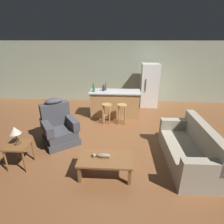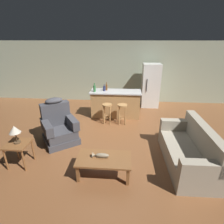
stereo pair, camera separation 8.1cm
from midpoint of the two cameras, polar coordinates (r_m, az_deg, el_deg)
ground_plane at (r=5.33m, az=-0.22°, el=-7.05°), size 12.00×12.00×0.00m
back_wall at (r=7.87m, az=1.32°, el=12.81°), size 12.00×0.05×2.60m
coffee_table at (r=3.69m, az=-2.83°, el=-15.50°), size 1.10×0.60×0.42m
fish_figurine at (r=3.66m, az=-3.96°, el=-13.99°), size 0.34×0.10×0.10m
couch at (r=4.37m, az=23.45°, el=-11.27°), size 0.87×1.91×0.94m
recliner_near_lamp at (r=5.00m, az=-17.37°, el=-4.84°), size 1.17×1.17×1.20m
end_table at (r=4.38m, az=-28.69°, el=-10.32°), size 0.48×0.48×0.56m
table_lamp at (r=4.21m, az=-29.65°, el=-5.46°), size 0.24×0.24×0.41m
kitchen_island at (r=6.36m, az=0.58°, el=2.75°), size 1.80×0.70×0.95m
bar_stool_left at (r=5.79m, az=-2.15°, el=0.63°), size 0.32×0.32×0.68m
bar_stool_right at (r=5.77m, az=2.87°, el=0.51°), size 0.32×0.32×0.68m
refrigerator at (r=7.46m, az=11.76°, el=8.50°), size 0.70×0.69×1.76m
bottle_tall_green at (r=6.15m, az=-6.35°, el=7.64°), size 0.09×0.09×0.30m
bottle_short_amber at (r=6.30m, az=-2.43°, el=8.08°), size 0.07×0.07×0.29m
bottle_wine_dark at (r=6.23m, az=-3.18°, el=7.67°), size 0.09×0.09×0.23m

